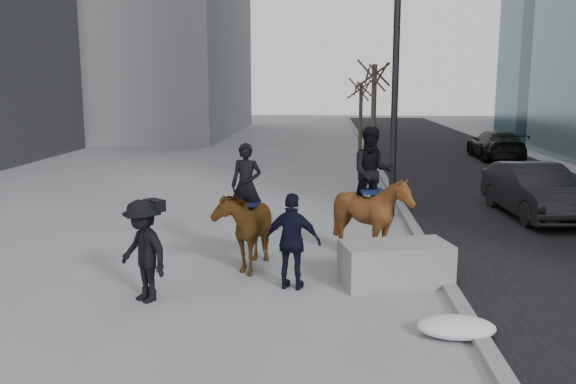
# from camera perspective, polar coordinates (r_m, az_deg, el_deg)

# --- Properties ---
(ground) EXTENTS (120.00, 120.00, 0.00)m
(ground) POSITION_cam_1_polar(r_m,az_deg,el_deg) (11.53, -0.38, -8.42)
(ground) COLOR gray
(ground) RESTS_ON ground
(road) EXTENTS (8.00, 90.00, 0.01)m
(road) POSITION_cam_1_polar(r_m,az_deg,el_deg) (22.12, 19.94, 0.00)
(road) COLOR black
(road) RESTS_ON ground
(curb) EXTENTS (0.25, 90.00, 0.12)m
(curb) POSITION_cam_1_polar(r_m,az_deg,el_deg) (21.33, 9.58, 0.27)
(curb) COLOR gray
(curb) RESTS_ON ground
(planter) EXTENTS (2.13, 1.41, 0.78)m
(planter) POSITION_cam_1_polar(r_m,az_deg,el_deg) (11.47, 10.02, -6.63)
(planter) COLOR gray
(planter) RESTS_ON ground
(car_near) EXTENTS (1.88, 4.57, 1.47)m
(car_near) POSITION_cam_1_polar(r_m,az_deg,el_deg) (18.17, 22.07, 0.11)
(car_near) COLOR black
(car_near) RESTS_ON ground
(car_far) EXTENTS (2.03, 4.89, 1.41)m
(car_far) POSITION_cam_1_polar(r_m,az_deg,el_deg) (31.42, 18.88, 4.21)
(car_far) COLOR black
(car_far) RESTS_ON ground
(tree_near) EXTENTS (1.20, 1.20, 4.79)m
(tree_near) POSITION_cam_1_polar(r_m,az_deg,el_deg) (21.70, 7.99, 6.70)
(tree_near) COLOR #3D3024
(tree_near) RESTS_ON ground
(tree_far) EXTENTS (1.20, 1.20, 4.11)m
(tree_far) POSITION_cam_1_polar(r_m,az_deg,el_deg) (29.85, 6.81, 6.99)
(tree_far) COLOR #35261F
(tree_far) RESTS_ON ground
(mounted_left) EXTENTS (1.11, 2.02, 2.50)m
(mounted_left) POSITION_cam_1_polar(r_m,az_deg,el_deg) (12.29, -3.97, -2.77)
(mounted_left) COLOR #47250E
(mounted_left) RESTS_ON ground
(mounted_right) EXTENTS (1.61, 1.78, 2.78)m
(mounted_right) POSITION_cam_1_polar(r_m,az_deg,el_deg) (12.85, 7.86, -1.40)
(mounted_right) COLOR #4F2D0F
(mounted_right) RESTS_ON ground
(feeder) EXTENTS (1.09, 0.95, 1.75)m
(feeder) POSITION_cam_1_polar(r_m,az_deg,el_deg) (10.93, 0.44, -4.65)
(feeder) COLOR black
(feeder) RESTS_ON ground
(camera_crew) EXTENTS (1.29, 1.22, 1.75)m
(camera_crew) POSITION_cam_1_polar(r_m,az_deg,el_deg) (10.61, -13.38, -5.35)
(camera_crew) COLOR black
(camera_crew) RESTS_ON ground
(lamppost) EXTENTS (0.25, 1.90, 9.09)m
(lamppost) POSITION_cam_1_polar(r_m,az_deg,el_deg) (16.82, 10.20, 14.52)
(lamppost) COLOR black
(lamppost) RESTS_ON ground
(snow_piles) EXTENTS (1.20, 11.31, 0.30)m
(snow_piles) POSITION_cam_1_polar(r_m,az_deg,el_deg) (14.75, 11.07, -3.85)
(snow_piles) COLOR white
(snow_piles) RESTS_ON ground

